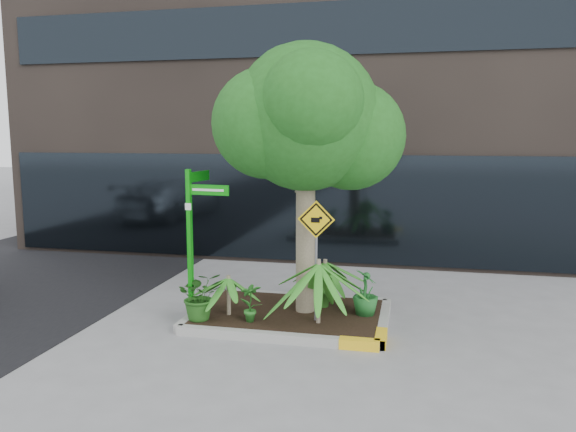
# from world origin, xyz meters

# --- Properties ---
(ground) EXTENTS (80.00, 80.00, 0.00)m
(ground) POSITION_xyz_m (0.00, 0.00, 0.00)
(ground) COLOR gray
(ground) RESTS_ON ground
(planter) EXTENTS (3.35, 2.36, 0.15)m
(planter) POSITION_xyz_m (0.23, 0.27, 0.10)
(planter) COLOR #9E9E99
(planter) RESTS_ON ground
(tree) EXTENTS (3.15, 2.79, 4.72)m
(tree) POSITION_xyz_m (0.44, 0.41, 3.45)
(tree) COLOR gray
(tree) RESTS_ON ground
(palm_front) EXTENTS (1.18, 1.18, 1.31)m
(palm_front) POSITION_xyz_m (0.77, -0.18, 1.13)
(palm_front) COLOR gray
(palm_front) RESTS_ON ground
(palm_left) EXTENTS (0.77, 0.77, 0.85)m
(palm_left) POSITION_xyz_m (-0.77, -0.10, 0.78)
(palm_left) COLOR gray
(palm_left) RESTS_ON ground
(palm_back) EXTENTS (0.87, 0.87, 0.97)m
(palm_back) POSITION_xyz_m (0.69, 1.05, 0.87)
(palm_back) COLOR gray
(palm_back) RESTS_ON ground
(shrub_a) EXTENTS (1.00, 1.00, 0.81)m
(shrub_a) POSITION_xyz_m (-1.15, -0.43, 0.55)
(shrub_a) COLOR #205418
(shrub_a) RESTS_ON planter
(shrub_b) EXTENTS (0.56, 0.56, 0.77)m
(shrub_b) POSITION_xyz_m (1.48, 0.40, 0.54)
(shrub_b) COLOR #1D6325
(shrub_b) RESTS_ON planter
(shrub_c) EXTENTS (0.48, 0.48, 0.66)m
(shrub_c) POSITION_xyz_m (-0.31, -0.36, 0.48)
(shrub_c) COLOR #277223
(shrub_c) RESTS_ON planter
(shrub_d) EXTENTS (0.59, 0.59, 0.76)m
(shrub_d) POSITION_xyz_m (0.72, 0.66, 0.53)
(shrub_d) COLOR #29641D
(shrub_d) RESTS_ON planter
(street_sign_post) EXTENTS (0.77, 0.81, 2.61)m
(street_sign_post) POSITION_xyz_m (-1.31, -0.26, 1.62)
(street_sign_post) COLOR #0D9810
(street_sign_post) RESTS_ON ground
(cattle_sign) EXTENTS (0.61, 0.09, 1.98)m
(cattle_sign) POSITION_xyz_m (0.71, -0.06, 1.49)
(cattle_sign) COLOR slate
(cattle_sign) RESTS_ON ground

